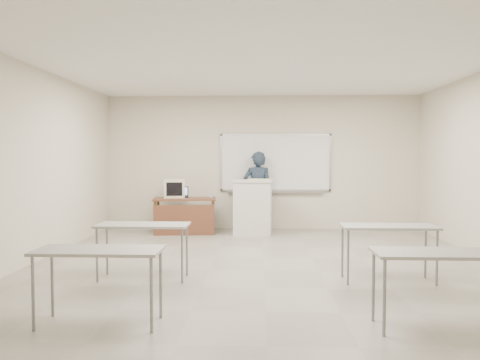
{
  "coord_description": "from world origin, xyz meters",
  "views": [
    {
      "loc": [
        -0.07,
        -6.57,
        1.6
      ],
      "look_at": [
        -0.43,
        2.2,
        1.19
      ],
      "focal_mm": 35.0,
      "sensor_mm": 36.0,
      "label": 1
    }
  ],
  "objects_px": {
    "whiteboard": "(275,163)",
    "instructor_desk": "(184,209)",
    "laptop": "(181,195)",
    "presenter": "(258,191)",
    "keyboard": "(260,180)",
    "crt_monitor": "(174,188)",
    "mouse": "(211,197)",
    "podium": "(253,207)"
  },
  "relations": [
    {
      "from": "whiteboard",
      "to": "podium",
      "type": "xyz_separation_m",
      "value": [
        -0.5,
        -0.77,
        -0.91
      ]
    },
    {
      "from": "keyboard",
      "to": "presenter",
      "type": "distance_m",
      "value": 0.74
    },
    {
      "from": "podium",
      "to": "mouse",
      "type": "distance_m",
      "value": 0.93
    },
    {
      "from": "laptop",
      "to": "presenter",
      "type": "height_order",
      "value": "presenter"
    },
    {
      "from": "whiteboard",
      "to": "laptop",
      "type": "relative_size",
      "value": 7.97
    },
    {
      "from": "mouse",
      "to": "keyboard",
      "type": "distance_m",
      "value": 1.14
    },
    {
      "from": "podium",
      "to": "keyboard",
      "type": "bearing_deg",
      "value": -34.17
    },
    {
      "from": "instructor_desk",
      "to": "podium",
      "type": "xyz_separation_m",
      "value": [
        1.45,
        0.03,
        0.05
      ]
    },
    {
      "from": "crt_monitor",
      "to": "mouse",
      "type": "bearing_deg",
      "value": -18.16
    },
    {
      "from": "keyboard",
      "to": "presenter",
      "type": "relative_size",
      "value": 0.28
    },
    {
      "from": "whiteboard",
      "to": "instructor_desk",
      "type": "height_order",
      "value": "whiteboard"
    },
    {
      "from": "laptop",
      "to": "presenter",
      "type": "bearing_deg",
      "value": 3.6
    },
    {
      "from": "podium",
      "to": "mouse",
      "type": "xyz_separation_m",
      "value": [
        -0.9,
        0.13,
        0.19
      ]
    },
    {
      "from": "whiteboard",
      "to": "instructor_desk",
      "type": "distance_m",
      "value": 2.31
    },
    {
      "from": "podium",
      "to": "laptop",
      "type": "height_order",
      "value": "podium"
    },
    {
      "from": "whiteboard",
      "to": "keyboard",
      "type": "relative_size",
      "value": 5.06
    },
    {
      "from": "crt_monitor",
      "to": "presenter",
      "type": "height_order",
      "value": "presenter"
    },
    {
      "from": "instructor_desk",
      "to": "crt_monitor",
      "type": "distance_m",
      "value": 0.55
    },
    {
      "from": "instructor_desk",
      "to": "crt_monitor",
      "type": "xyz_separation_m",
      "value": [
        -0.26,
        0.24,
        0.42
      ]
    },
    {
      "from": "crt_monitor",
      "to": "laptop",
      "type": "relative_size",
      "value": 1.56
    },
    {
      "from": "instructor_desk",
      "to": "presenter",
      "type": "relative_size",
      "value": 0.75
    },
    {
      "from": "whiteboard",
      "to": "podium",
      "type": "bearing_deg",
      "value": -123.07
    },
    {
      "from": "crt_monitor",
      "to": "mouse",
      "type": "xyz_separation_m",
      "value": [
        0.81,
        -0.08,
        -0.18
      ]
    },
    {
      "from": "whiteboard",
      "to": "instructor_desk",
      "type": "bearing_deg",
      "value": -157.82
    },
    {
      "from": "presenter",
      "to": "keyboard",
      "type": "bearing_deg",
      "value": 91.75
    },
    {
      "from": "whiteboard",
      "to": "crt_monitor",
      "type": "bearing_deg",
      "value": -165.83
    },
    {
      "from": "keyboard",
      "to": "presenter",
      "type": "xyz_separation_m",
      "value": [
        -0.05,
        0.69,
        -0.28
      ]
    },
    {
      "from": "podium",
      "to": "instructor_desk",
      "type": "bearing_deg",
      "value": -174.5
    },
    {
      "from": "crt_monitor",
      "to": "whiteboard",
      "type": "bearing_deg",
      "value": 1.3
    },
    {
      "from": "instructor_desk",
      "to": "presenter",
      "type": "bearing_deg",
      "value": 15.35
    },
    {
      "from": "crt_monitor",
      "to": "laptop",
      "type": "xyz_separation_m",
      "value": [
        0.16,
        0.03,
        -0.14
      ]
    },
    {
      "from": "instructor_desk",
      "to": "presenter",
      "type": "height_order",
      "value": "presenter"
    },
    {
      "from": "instructor_desk",
      "to": "mouse",
      "type": "distance_m",
      "value": 0.62
    },
    {
      "from": "instructor_desk",
      "to": "presenter",
      "type": "distance_m",
      "value": 1.69
    },
    {
      "from": "instructor_desk",
      "to": "laptop",
      "type": "distance_m",
      "value": 0.4
    },
    {
      "from": "podium",
      "to": "presenter",
      "type": "relative_size",
      "value": 0.65
    },
    {
      "from": "podium",
      "to": "crt_monitor",
      "type": "distance_m",
      "value": 1.76
    },
    {
      "from": "instructor_desk",
      "to": "mouse",
      "type": "relative_size",
      "value": 14.34
    },
    {
      "from": "podium",
      "to": "mouse",
      "type": "relative_size",
      "value": 12.44
    },
    {
      "from": "crt_monitor",
      "to": "keyboard",
      "type": "distance_m",
      "value": 1.9
    },
    {
      "from": "instructor_desk",
      "to": "laptop",
      "type": "height_order",
      "value": "laptop"
    },
    {
      "from": "podium",
      "to": "keyboard",
      "type": "height_order",
      "value": "keyboard"
    }
  ]
}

